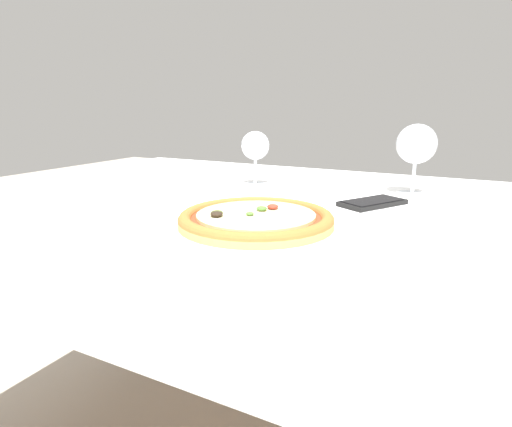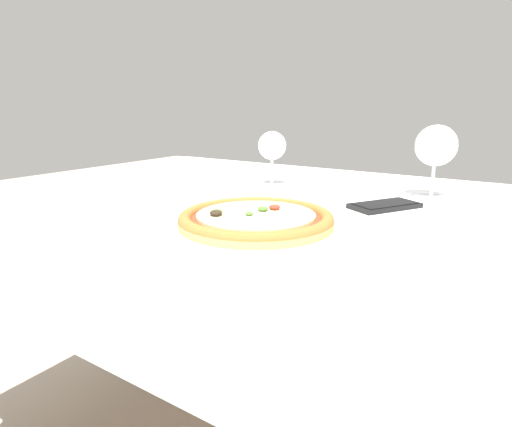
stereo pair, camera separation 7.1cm
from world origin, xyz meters
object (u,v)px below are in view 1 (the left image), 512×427
at_px(pizza_plate, 256,221).
at_px(wine_glass_far_right, 255,148).
at_px(wine_glass_far_left, 416,145).
at_px(cell_phone, 372,203).
at_px(dining_table, 233,233).

bearing_deg(pizza_plate, wine_glass_far_right, 117.63).
height_order(pizza_plate, wine_glass_far_left, wine_glass_far_left).
xyz_separation_m(wine_glass_far_left, cell_phone, (-0.06, -0.15, -0.11)).
relative_size(wine_glass_far_left, cell_phone, 1.03).
relative_size(pizza_plate, cell_phone, 1.86).
bearing_deg(wine_glass_far_left, wine_glass_far_right, -170.66).
bearing_deg(wine_glass_far_right, pizza_plate, -62.37).
bearing_deg(wine_glass_far_left, dining_table, -142.21).
bearing_deg(cell_phone, wine_glass_far_left, 69.18).
xyz_separation_m(dining_table, wine_glass_far_left, (0.34, 0.26, 0.19)).
relative_size(dining_table, cell_phone, 8.44).
xyz_separation_m(pizza_plate, cell_phone, (0.13, 0.28, -0.01)).
distance_m(dining_table, pizza_plate, 0.24).
bearing_deg(pizza_plate, wine_glass_far_left, 66.37).
relative_size(pizza_plate, wine_glass_far_left, 1.80).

